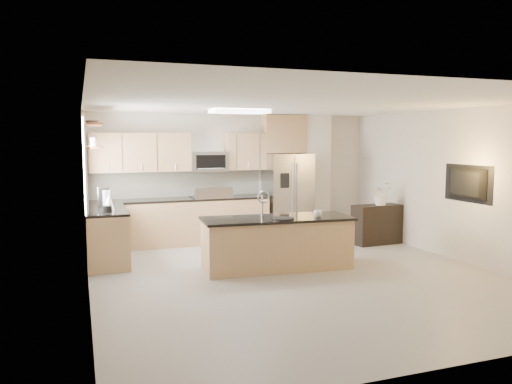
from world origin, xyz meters
name	(u,v)px	position (x,y,z in m)	size (l,w,h in m)	color
floor	(297,276)	(0.00, 0.00, 0.00)	(6.50, 6.50, 0.00)	gray
ceiling	(299,103)	(0.00, 0.00, 2.60)	(6.00, 6.50, 0.02)	white
wall_back	(234,176)	(0.00, 3.25, 1.30)	(6.00, 0.02, 2.60)	beige
wall_front	(450,227)	(0.00, -3.25, 1.30)	(6.00, 0.02, 2.60)	beige
wall_left	(86,200)	(-3.00, 0.00, 1.30)	(0.02, 6.50, 2.60)	beige
wall_right	(460,185)	(3.00, 0.00, 1.30)	(0.02, 6.50, 2.60)	beige
back_counter	(180,221)	(-1.23, 2.93, 0.47)	(3.55, 0.66, 1.44)	tan
left_counter	(107,236)	(-2.67, 1.85, 0.46)	(0.66, 1.50, 0.92)	tan
range	(211,219)	(-0.60, 2.92, 0.47)	(0.76, 0.64, 1.14)	black
upper_cabinets	(173,152)	(-1.30, 3.09, 1.83)	(3.50, 0.33, 0.75)	tan
microwave	(209,162)	(-0.60, 3.04, 1.63)	(0.76, 0.40, 0.40)	#ADADAF
refrigerator	(287,196)	(1.06, 2.87, 0.89)	(0.92, 0.78, 1.78)	#ADADAF
partition_column	(315,175)	(1.82, 3.10, 1.30)	(0.60, 0.30, 2.60)	silver
window	(85,166)	(-2.98, 1.85, 1.65)	(0.04, 1.15, 1.65)	white
shelf_lower	(92,147)	(-2.85, 1.95, 1.95)	(0.30, 1.20, 0.04)	brown
shelf_upper	(92,125)	(-2.85, 1.95, 2.32)	(0.30, 1.20, 0.04)	brown
ceiling_fixture	(240,112)	(-0.40, 1.60, 2.56)	(1.00, 0.50, 0.06)	white
island	(277,243)	(-0.11, 0.56, 0.42)	(2.46, 1.05, 1.26)	tan
credenza	(377,224)	(2.49, 1.68, 0.39)	(0.98, 0.41, 0.78)	black
cup	(318,214)	(0.52, 0.37, 0.89)	(0.14, 0.14, 0.11)	white
platter	(283,218)	(-0.08, 0.38, 0.84)	(0.35, 0.35, 0.02)	black
blender	(107,203)	(-2.67, 1.45, 1.07)	(0.15, 0.15, 0.35)	black
kettle	(109,202)	(-2.62, 1.74, 1.05)	(0.23, 0.23, 0.29)	#ADADAF
coffee_maker	(103,198)	(-2.69, 2.10, 1.08)	(0.20, 0.23, 0.34)	black
bowl	(91,122)	(-2.85, 2.27, 2.38)	(0.34, 0.34, 0.08)	#ADADAF
flower_vase	(381,188)	(2.53, 1.61, 1.12)	(0.62, 0.54, 0.69)	white
television	(464,184)	(2.91, -0.20, 1.35)	(1.08, 0.14, 0.62)	black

